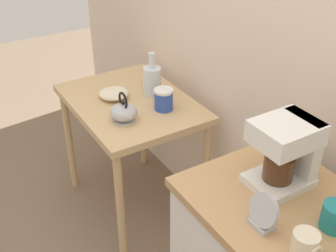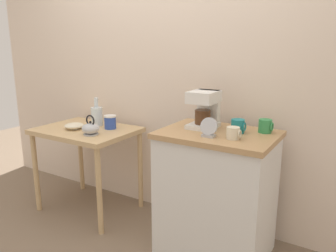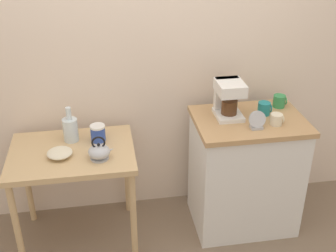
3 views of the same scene
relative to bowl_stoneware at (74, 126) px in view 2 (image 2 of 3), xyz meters
The scene contains 13 objects.
ground_plane 1.04m from the bowl_stoneware, ahead, with size 8.00×8.00×0.00m, color #7A6651.
back_wall 1.11m from the bowl_stoneware, 31.82° to the left, with size 4.40×0.10×2.80m, color beige.
wooden_table 0.16m from the bowl_stoneware, 43.75° to the left, with size 0.83×0.62×0.75m.
kitchen_counter 1.35m from the bowl_stoneware, ahead, with size 0.77×0.56×0.89m.
bowl_stoneware is the anchor object (origin of this frame).
teakettle 0.26m from the bowl_stoneware, 13.73° to the right, with size 0.17×0.14×0.16m.
glass_carafe_vase 0.23m from the bowl_stoneware, 71.96° to the left, with size 0.10×0.10×0.25m.
canister_enamel 0.31m from the bowl_stoneware, 34.82° to the left, with size 0.10×0.10×0.12m.
coffee_maker 1.20m from the bowl_stoneware, ahead, with size 0.18×0.22×0.26m.
mug_dark_teal 1.43m from the bowl_stoneware, ahead, with size 0.09×0.09×0.09m.
mug_tall_green 1.59m from the bowl_stoneware, ahead, with size 0.09×0.09×0.09m.
mug_small_cream 1.45m from the bowl_stoneware, ahead, with size 0.09×0.08×0.08m.
table_clock 1.31m from the bowl_stoneware, ahead, with size 0.11×0.06×0.13m.
Camera 2 is at (1.46, -2.01, 1.46)m, focal length 35.69 mm.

